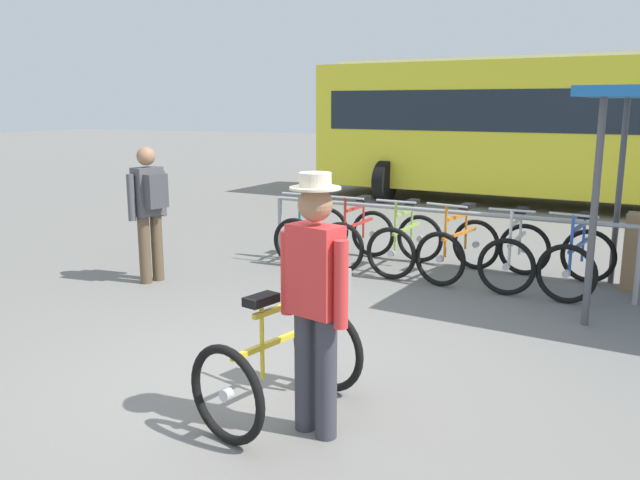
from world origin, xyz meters
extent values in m
plane|color=slate|center=(0.00, 0.00, 0.00)|extent=(80.00, 80.00, 0.00)
cylinder|color=#99999E|center=(-1.73, 3.83, 0.42)|extent=(0.06, 0.06, 0.85)
cylinder|color=#99999E|center=(2.81, 3.46, 0.42)|extent=(0.06, 0.06, 0.85)
cylinder|color=#99999E|center=(0.54, 3.64, 0.85)|extent=(4.54, 0.41, 0.05)
torus|color=black|center=(-1.29, 4.48, 0.33)|extent=(0.66, 0.10, 0.66)
cylinder|color=#B7B7BC|center=(-1.29, 4.48, 0.33)|extent=(0.08, 0.07, 0.08)
torus|color=black|center=(-1.31, 3.46, 0.33)|extent=(0.66, 0.10, 0.66)
cylinder|color=#B7B7BC|center=(-1.31, 3.46, 0.33)|extent=(0.08, 0.07, 0.08)
cube|color=teal|center=(-1.30, 3.97, 0.56)|extent=(0.06, 0.92, 0.04)
cube|color=teal|center=(-1.30, 3.92, 0.78)|extent=(0.05, 0.61, 0.04)
cylinder|color=teal|center=(-1.29, 4.15, 0.60)|extent=(0.03, 0.03, 0.55)
cube|color=black|center=(-1.29, 4.15, 0.88)|extent=(0.13, 0.24, 0.06)
cylinder|color=teal|center=(-1.30, 3.58, 0.65)|extent=(0.03, 0.03, 0.63)
cylinder|color=#B7B7BC|center=(-1.30, 3.58, 0.96)|extent=(0.52, 0.04, 0.03)
torus|color=black|center=(-0.56, 4.42, 0.33)|extent=(0.66, 0.13, 0.66)
cylinder|color=#B7B7BC|center=(-0.56, 4.42, 0.33)|extent=(0.08, 0.07, 0.08)
torus|color=black|center=(-0.64, 3.41, 0.33)|extent=(0.66, 0.13, 0.66)
cylinder|color=#B7B7BC|center=(-0.64, 3.41, 0.33)|extent=(0.08, 0.07, 0.08)
cube|color=red|center=(-0.60, 3.92, 0.56)|extent=(0.10, 0.92, 0.04)
cube|color=red|center=(-0.60, 3.87, 0.78)|extent=(0.08, 0.61, 0.04)
cylinder|color=red|center=(-0.59, 4.10, 0.60)|extent=(0.03, 0.03, 0.55)
cube|color=black|center=(-0.59, 4.10, 0.88)|extent=(0.14, 0.25, 0.06)
cylinder|color=red|center=(-0.63, 3.53, 0.65)|extent=(0.03, 0.03, 0.63)
cylinder|color=#B7B7BC|center=(-0.63, 3.53, 0.96)|extent=(0.52, 0.06, 0.03)
torus|color=black|center=(0.14, 4.37, 0.33)|extent=(0.66, 0.12, 0.66)
cylinder|color=#B7B7BC|center=(0.14, 4.37, 0.33)|extent=(0.08, 0.07, 0.08)
torus|color=black|center=(0.06, 3.35, 0.33)|extent=(0.66, 0.12, 0.66)
cylinder|color=#B7B7BC|center=(0.06, 3.35, 0.33)|extent=(0.08, 0.07, 0.08)
cube|color=#9ED14C|center=(0.10, 3.86, 0.56)|extent=(0.11, 0.92, 0.04)
cube|color=#9ED14C|center=(0.09, 3.81, 0.78)|extent=(0.08, 0.61, 0.04)
cylinder|color=#9ED14C|center=(0.11, 4.04, 0.60)|extent=(0.03, 0.03, 0.55)
cube|color=black|center=(0.11, 4.04, 0.88)|extent=(0.14, 0.25, 0.06)
cylinder|color=#9ED14C|center=(0.07, 3.47, 0.65)|extent=(0.03, 0.03, 0.63)
cylinder|color=#B7B7BC|center=(0.07, 3.47, 0.96)|extent=(0.52, 0.07, 0.03)
torus|color=black|center=(0.91, 4.30, 0.33)|extent=(0.66, 0.22, 0.66)
cylinder|color=#B7B7BC|center=(0.91, 4.30, 0.33)|extent=(0.09, 0.08, 0.08)
torus|color=black|center=(0.68, 3.31, 0.33)|extent=(0.66, 0.22, 0.66)
cylinder|color=#B7B7BC|center=(0.68, 3.31, 0.33)|extent=(0.09, 0.08, 0.08)
cube|color=orange|center=(0.80, 3.80, 0.56)|extent=(0.24, 0.90, 0.04)
cube|color=orange|center=(0.79, 3.75, 0.78)|extent=(0.17, 0.60, 0.04)
cylinder|color=orange|center=(0.84, 3.98, 0.60)|extent=(0.03, 0.03, 0.55)
cube|color=black|center=(0.84, 3.98, 0.88)|extent=(0.17, 0.26, 0.06)
cylinder|color=orange|center=(0.71, 3.43, 0.65)|extent=(0.03, 0.03, 0.63)
cylinder|color=#B7B7BC|center=(0.71, 3.43, 0.96)|extent=(0.51, 0.14, 0.03)
torus|color=black|center=(1.53, 4.26, 0.33)|extent=(0.66, 0.12, 0.66)
cylinder|color=#B7B7BC|center=(1.53, 4.26, 0.33)|extent=(0.08, 0.07, 0.08)
torus|color=black|center=(1.46, 3.24, 0.33)|extent=(0.66, 0.12, 0.66)
cylinder|color=#B7B7BC|center=(1.46, 3.24, 0.33)|extent=(0.08, 0.07, 0.08)
cube|color=silver|center=(1.49, 3.75, 0.56)|extent=(0.10, 0.92, 0.04)
cube|color=silver|center=(1.49, 3.70, 0.78)|extent=(0.08, 0.61, 0.04)
cylinder|color=silver|center=(1.51, 3.93, 0.60)|extent=(0.03, 0.03, 0.55)
cube|color=black|center=(1.51, 3.93, 0.88)|extent=(0.14, 0.25, 0.06)
cylinder|color=silver|center=(1.47, 3.36, 0.65)|extent=(0.03, 0.03, 0.63)
cylinder|color=#B7B7BC|center=(1.47, 3.36, 0.96)|extent=(0.52, 0.06, 0.03)
torus|color=black|center=(2.28, 4.19, 0.33)|extent=(0.66, 0.18, 0.66)
cylinder|color=#B7B7BC|center=(2.28, 4.19, 0.33)|extent=(0.09, 0.07, 0.08)
torus|color=black|center=(2.10, 3.19, 0.33)|extent=(0.66, 0.18, 0.66)
cylinder|color=#B7B7BC|center=(2.10, 3.19, 0.33)|extent=(0.09, 0.07, 0.08)
cube|color=#2D56B7|center=(2.19, 3.69, 0.56)|extent=(0.20, 0.91, 0.04)
cube|color=#2D56B7|center=(2.18, 3.64, 0.78)|extent=(0.14, 0.61, 0.04)
cylinder|color=#2D56B7|center=(2.22, 3.87, 0.60)|extent=(0.03, 0.03, 0.55)
cube|color=black|center=(2.22, 3.87, 0.88)|extent=(0.16, 0.26, 0.06)
cylinder|color=#2D56B7|center=(2.12, 3.31, 0.65)|extent=(0.03, 0.03, 0.63)
cylinder|color=#B7B7BC|center=(2.12, 3.31, 0.96)|extent=(0.52, 0.12, 0.03)
torus|color=black|center=(0.36, -0.89, 0.33)|extent=(0.65, 0.23, 0.66)
cylinder|color=#B7B7BC|center=(0.36, -0.89, 0.33)|extent=(0.09, 0.08, 0.08)
torus|color=black|center=(0.63, 0.10, 0.33)|extent=(0.65, 0.23, 0.66)
cylinder|color=#B7B7BC|center=(0.63, 0.10, 0.33)|extent=(0.09, 0.08, 0.08)
cube|color=yellow|center=(0.49, -0.40, 0.56)|extent=(0.27, 0.90, 0.04)
cube|color=yellow|center=(0.51, -0.35, 0.78)|extent=(0.19, 0.60, 0.04)
cylinder|color=yellow|center=(0.44, -0.57, 0.60)|extent=(0.03, 0.03, 0.55)
cube|color=black|center=(0.44, -0.57, 0.88)|extent=(0.18, 0.26, 0.06)
cylinder|color=yellow|center=(0.59, -0.02, 0.65)|extent=(0.03, 0.03, 0.63)
cylinder|color=#B7B7BC|center=(0.59, -0.02, 0.96)|extent=(0.51, 0.16, 0.03)
cube|color=gray|center=(0.63, 0.12, 0.84)|extent=(0.30, 0.26, 0.22)
cylinder|color=#383842|center=(0.90, -0.56, 0.41)|extent=(0.14, 0.14, 0.82)
cylinder|color=#383842|center=(0.73, -0.51, 0.41)|extent=(0.14, 0.14, 0.82)
cube|color=red|center=(0.82, -0.54, 1.11)|extent=(0.38, 0.28, 0.58)
cylinder|color=red|center=(1.02, -0.61, 1.06)|extent=(0.09, 0.09, 0.55)
cylinder|color=red|center=(0.60, -0.50, 1.06)|extent=(0.09, 0.09, 0.55)
sphere|color=#9E7051|center=(0.82, -0.54, 1.53)|extent=(0.22, 0.22, 0.22)
cylinder|color=beige|center=(0.82, -0.54, 1.63)|extent=(0.32, 0.32, 0.02)
cylinder|color=beige|center=(0.82, -0.54, 1.68)|extent=(0.20, 0.20, 0.09)
cylinder|color=brown|center=(-2.60, 1.97, 0.41)|extent=(0.14, 0.14, 0.82)
cylinder|color=brown|center=(-2.55, 2.14, 0.41)|extent=(0.14, 0.14, 0.82)
cube|color=#4C4C51|center=(-2.57, 2.06, 1.11)|extent=(0.29, 0.38, 0.58)
cylinder|color=#4C4C51|center=(-2.65, 1.85, 1.06)|extent=(0.09, 0.09, 0.55)
cylinder|color=#4C4C51|center=(-2.53, 2.27, 1.06)|extent=(0.09, 0.09, 0.55)
sphere|color=#9E7051|center=(-2.57, 2.06, 1.53)|extent=(0.22, 0.22, 0.22)
cube|color=#3F3F44|center=(-2.42, 2.01, 1.13)|extent=(0.21, 0.29, 0.40)
cube|color=yellow|center=(1.20, 10.59, 1.65)|extent=(10.17, 3.31, 2.70)
cube|color=#19232D|center=(1.20, 10.59, 2.00)|extent=(9.37, 3.26, 0.84)
cube|color=silver|center=(1.20, 10.59, 3.04)|extent=(9.15, 2.98, 0.08)
cylinder|color=black|center=(-2.14, 9.61, 0.45)|extent=(0.32, 0.92, 0.90)
cylinder|color=black|center=(-1.94, 12.10, 0.45)|extent=(0.32, 0.92, 0.90)
cylinder|color=#4C4C51|center=(2.56, 4.30, 1.10)|extent=(0.07, 0.07, 2.20)
cylinder|color=#4C4C51|center=(2.34, 2.51, 1.10)|extent=(0.07, 0.07, 2.20)
camera|label=1|loc=(2.48, -4.15, 2.14)|focal=36.65mm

